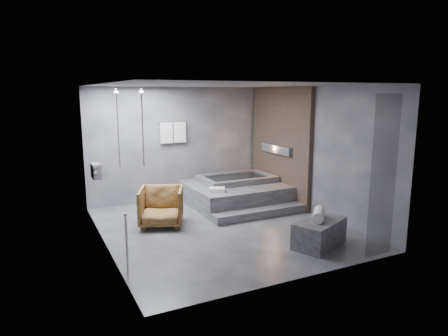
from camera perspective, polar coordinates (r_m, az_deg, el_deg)
room at (r=8.07m, az=1.45°, el=4.11°), size 5.00×5.04×2.82m
tub_deck at (r=9.70m, az=1.54°, el=-3.67°), size 2.20×2.00×0.50m
tub_step at (r=8.75m, az=5.14°, el=-6.40°), size 2.20×0.36×0.18m
concrete_bench at (r=7.30m, az=13.46°, el=-9.03°), size 1.17×0.93×0.46m
driftwood_chair at (r=8.19m, az=-8.96°, el=-5.46°), size 1.12×1.13×0.79m
rolled_towel at (r=7.23m, az=13.40°, el=-6.47°), size 0.51×0.52×0.19m
deck_towel at (r=8.83m, az=-0.99°, el=-3.14°), size 0.42×0.37×0.09m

